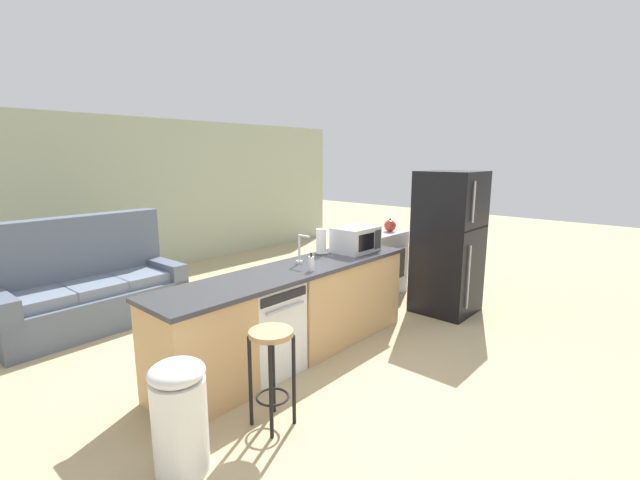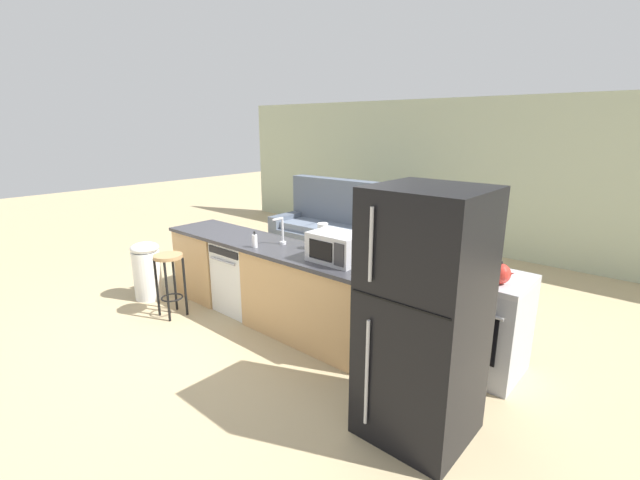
# 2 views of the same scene
# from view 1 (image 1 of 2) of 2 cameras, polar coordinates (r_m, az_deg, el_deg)

# --- Properties ---
(ground_plane) EXTENTS (24.00, 24.00, 0.00)m
(ground_plane) POSITION_cam_1_polar(r_m,az_deg,el_deg) (4.36, -4.92, -15.66)
(ground_plane) COLOR tan
(wall_back) EXTENTS (10.00, 0.06, 2.60)m
(wall_back) POSITION_cam_1_polar(r_m,az_deg,el_deg) (7.68, -25.49, 5.08)
(wall_back) COLOR #A8B293
(wall_back) RESTS_ON ground_plane
(kitchen_counter) EXTENTS (2.94, 0.66, 0.90)m
(kitchen_counter) POSITION_cam_1_polar(r_m,az_deg,el_deg) (4.35, -2.68, -9.69)
(kitchen_counter) COLOR tan
(kitchen_counter) RESTS_ON ground_plane
(dishwasher) EXTENTS (0.58, 0.61, 0.84)m
(dishwasher) POSITION_cam_1_polar(r_m,az_deg,el_deg) (4.04, -7.64, -11.44)
(dishwasher) COLOR white
(dishwasher) RESTS_ON ground_plane
(stove_range) EXTENTS (0.76, 0.68, 0.90)m
(stove_range) POSITION_cam_1_polar(r_m,az_deg,el_deg) (6.24, 7.37, -3.01)
(stove_range) COLOR #A8AAB2
(stove_range) RESTS_ON ground_plane
(refrigerator) EXTENTS (0.72, 0.73, 1.79)m
(refrigerator) POSITION_cam_1_polar(r_m,az_deg,el_deg) (5.61, 16.75, -0.35)
(refrigerator) COLOR black
(refrigerator) RESTS_ON ground_plane
(microwave) EXTENTS (0.50, 0.37, 0.28)m
(microwave) POSITION_cam_1_polar(r_m,az_deg,el_deg) (4.84, 4.80, 0.08)
(microwave) COLOR #B7B7BC
(microwave) RESTS_ON kitchen_counter
(sink_faucet) EXTENTS (0.07, 0.18, 0.30)m
(sink_faucet) POSITION_cam_1_polar(r_m,az_deg,el_deg) (4.27, -2.64, -1.48)
(sink_faucet) COLOR silver
(sink_faucet) RESTS_ON kitchen_counter
(paper_towel_roll) EXTENTS (0.14, 0.14, 0.28)m
(paper_towel_roll) POSITION_cam_1_polar(r_m,az_deg,el_deg) (4.70, 0.15, -0.23)
(paper_towel_roll) COLOR #4C4C51
(paper_towel_roll) RESTS_ON kitchen_counter
(soap_bottle) EXTENTS (0.06, 0.06, 0.18)m
(soap_bottle) POSITION_cam_1_polar(r_m,az_deg,el_deg) (4.01, -1.17, -3.16)
(soap_bottle) COLOR silver
(soap_bottle) RESTS_ON kitchen_counter
(kettle) EXTENTS (0.21, 0.17, 0.19)m
(kettle) POSITION_cam_1_polar(r_m,az_deg,el_deg) (6.20, 9.33, 1.90)
(kettle) COLOR red
(kettle) RESTS_ON stove_range
(bar_stool) EXTENTS (0.32, 0.32, 0.74)m
(bar_stool) POSITION_cam_1_polar(r_m,az_deg,el_deg) (3.22, -6.47, -15.27)
(bar_stool) COLOR tan
(bar_stool) RESTS_ON ground_plane
(trash_bin) EXTENTS (0.35, 0.35, 0.74)m
(trash_bin) POSITION_cam_1_polar(r_m,az_deg,el_deg) (3.00, -18.21, -21.36)
(trash_bin) COLOR white
(trash_bin) RESTS_ON ground_plane
(couch) EXTENTS (2.03, 0.97, 1.27)m
(couch) POSITION_cam_1_polar(r_m,az_deg,el_deg) (5.78, -28.56, -6.03)
(couch) COLOR #515B6B
(couch) RESTS_ON ground_plane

